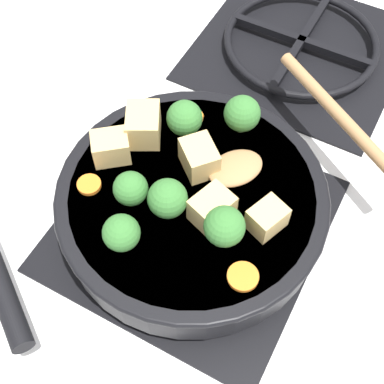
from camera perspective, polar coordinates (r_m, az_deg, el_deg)
name	(u,v)px	position (r m, az deg, el deg)	size (l,w,h in m)	color
ground_plane	(192,226)	(0.68, 0.00, -3.61)	(2.40, 2.40, 0.00)	white
front_burner_grate	(192,221)	(0.67, 0.00, -3.12)	(0.31, 0.31, 0.03)	black
rear_burner_grate	(300,45)	(0.89, 11.50, 15.12)	(0.31, 0.31, 0.03)	black
skillet_pan	(190,203)	(0.63, -0.16, -1.21)	(0.35, 0.40, 0.05)	black
wooden_spoon	(298,138)	(0.66, 11.23, 5.64)	(0.23, 0.24, 0.02)	#A87A4C
tofu_cube_center_large	(143,125)	(0.65, -5.20, 7.14)	(0.05, 0.04, 0.04)	#DBB770
tofu_cube_near_handle	(212,208)	(0.58, 2.14, -1.77)	(0.04, 0.03, 0.03)	#DBB770
tofu_cube_east_chunk	(199,158)	(0.62, 0.78, 3.68)	(0.04, 0.04, 0.04)	#DBB770
tofu_cube_west_chunk	(268,216)	(0.58, 8.12, -2.57)	(0.04, 0.03, 0.03)	#DBB770
tofu_cube_back_piece	(111,146)	(0.63, -8.59, 4.82)	(0.04, 0.03, 0.03)	#DBB770
broccoli_floret_near_spoon	(131,189)	(0.59, -6.56, 0.33)	(0.04, 0.04, 0.05)	#709956
broccoli_floret_center_top	(242,114)	(0.65, 5.37, 8.30)	(0.04, 0.04, 0.05)	#709956
broccoli_floret_east_rim	(184,118)	(0.64, -0.81, 7.87)	(0.04, 0.04, 0.05)	#709956
broccoli_floret_west_rim	(224,227)	(0.56, 3.48, -3.71)	(0.04, 0.04, 0.05)	#709956
broccoli_floret_north_edge	(121,233)	(0.56, -7.54, -4.37)	(0.04, 0.04, 0.05)	#709956
broccoli_floret_south_cluster	(168,199)	(0.57, -2.63, -0.72)	(0.04, 0.04, 0.05)	#709956
carrot_slice_orange_thin	(89,185)	(0.62, -10.92, 0.78)	(0.03, 0.03, 0.01)	orange
carrot_slice_near_center	(193,117)	(0.67, 0.16, 8.01)	(0.02, 0.02, 0.01)	orange
carrot_slice_edge_slice	(243,277)	(0.56, 5.45, -8.97)	(0.03, 0.03, 0.01)	orange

